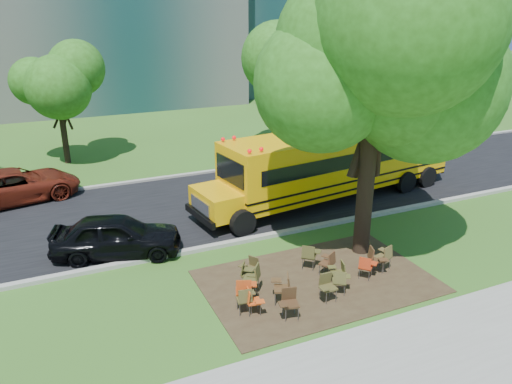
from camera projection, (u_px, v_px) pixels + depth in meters
name	position (u px, v px, depth m)	size (l,w,h in m)	color
ground	(282.00, 281.00, 15.57)	(160.00, 160.00, 0.00)	#33571B
sidewalk	(382.00, 384.00, 11.29)	(60.00, 4.00, 0.04)	gray
dirt_patch	(318.00, 281.00, 15.52)	(7.00, 4.50, 0.03)	#382819
asphalt_road	(208.00, 204.00, 21.54)	(80.00, 8.00, 0.04)	black
kerb_near	(244.00, 240.00, 18.11)	(80.00, 0.25, 0.14)	gray
kerb_far	(182.00, 176.00, 25.03)	(80.00, 0.25, 0.14)	gray
bg_tree_2	(57.00, 85.00, 25.85)	(4.80, 4.80, 6.62)	black
bg_tree_3	(297.00, 62.00, 28.85)	(5.60, 5.60, 7.84)	black
bg_tree_4	(416.00, 69.00, 31.30)	(5.00, 5.00, 6.85)	black
main_tree	(375.00, 72.00, 15.28)	(7.10, 7.10, 9.72)	black
school_bus	(338.00, 160.00, 21.83)	(12.58, 4.29, 3.02)	#EAA507
chair_0	(245.00, 298.00, 13.72)	(0.60, 0.49, 0.83)	#494320
chair_1	(245.00, 289.00, 14.01)	(0.75, 0.59, 0.93)	#B03B12
chair_2	(284.00, 285.00, 14.20)	(0.60, 0.77, 0.94)	#4A311A
chair_3	(289.00, 300.00, 13.53)	(0.67, 0.52, 0.89)	#412917
chair_4	(340.00, 280.00, 14.63)	(0.69, 0.55, 0.82)	#4F4922
chair_5	(327.00, 285.00, 14.34)	(0.55, 0.51, 0.86)	#4A4320
chair_6	(339.00, 270.00, 15.20)	(0.47, 0.60, 0.79)	#4F4B22
chair_7	(366.00, 265.00, 15.47)	(0.68, 0.54, 0.80)	#B63213
chair_8	(253.00, 275.00, 14.76)	(0.63, 0.80, 0.93)	#48461F
chair_9	(251.00, 266.00, 15.47)	(0.64, 0.52, 0.78)	#473D1F
chair_10	(247.00, 272.00, 15.06)	(0.54, 0.69, 0.81)	#44421D
chair_11	(329.00, 261.00, 15.68)	(0.57, 0.70, 0.84)	#4D2F1B
chair_12	(375.00, 257.00, 15.85)	(0.55, 0.70, 0.88)	#4A2E1A
chair_13	(385.00, 255.00, 15.99)	(0.62, 0.68, 0.90)	brown
chair_14	(310.00, 254.00, 16.04)	(0.77, 0.61, 0.89)	#44411D
chair_15	(252.00, 299.00, 13.69)	(0.46, 0.59, 0.79)	#CF4916
black_car	(116.00, 236.00, 16.93)	(1.73, 4.31, 1.47)	black
bg_car_red	(16.00, 185.00, 21.68)	(2.43, 5.28, 1.47)	#581A0F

